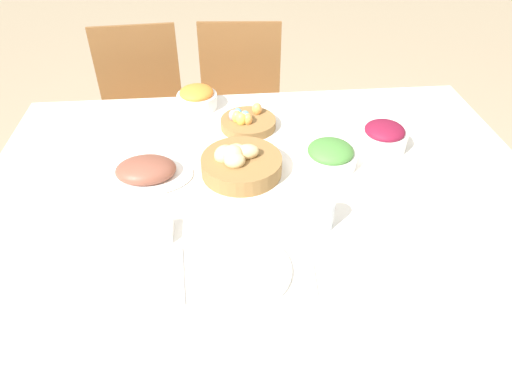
{
  "coord_description": "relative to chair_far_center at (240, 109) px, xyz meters",
  "views": [
    {
      "loc": [
        -0.13,
        -1.21,
        1.67
      ],
      "look_at": [
        -0.03,
        -0.09,
        0.79
      ],
      "focal_mm": 32.0,
      "sensor_mm": 36.0,
      "label": 1
    }
  ],
  "objects": [
    {
      "name": "spoon",
      "position": [
        0.11,
        -1.32,
        0.25
      ],
      "size": [
        0.02,
        0.2,
        0.0
      ],
      "rotation": [
        0.0,
        0.0,
        -0.07
      ],
      "color": "#B7B7BC",
      "rests_on": "dining_table"
    },
    {
      "name": "ham_platter",
      "position": [
        -0.36,
        -0.88,
        0.27
      ],
      "size": [
        0.31,
        0.22,
        0.07
      ],
      "color": "white",
      "rests_on": "dining_table"
    },
    {
      "name": "ground_plane",
      "position": [
        0.02,
        -0.91,
        -0.5
      ],
      "size": [
        12.0,
        12.0,
        0.0
      ],
      "primitive_type": "plane",
      "color": "tan"
    },
    {
      "name": "chair_far_center",
      "position": [
        0.0,
        0.0,
        0.0
      ],
      "size": [
        0.45,
        0.45,
        0.92
      ],
      "rotation": [
        0.0,
        0.0,
        -0.08
      ],
      "color": "brown",
      "rests_on": "ground"
    },
    {
      "name": "drinking_cup",
      "position": [
        0.17,
        -1.17,
        0.29
      ],
      "size": [
        0.07,
        0.07,
        0.1
      ],
      "color": "silver",
      "rests_on": "dining_table"
    },
    {
      "name": "chair_far_left",
      "position": [
        -0.51,
        0.0,
        0.0
      ],
      "size": [
        0.45,
        0.45,
        0.92
      ],
      "rotation": [
        0.0,
        0.0,
        0.07
      ],
      "color": "brown",
      "rests_on": "ground"
    },
    {
      "name": "bread_basket",
      "position": [
        -0.05,
        -0.89,
        0.29
      ],
      "size": [
        0.27,
        0.27,
        0.11
      ],
      "color": "olive",
      "rests_on": "dining_table"
    },
    {
      "name": "beet_salad_bowl",
      "position": [
        0.47,
        -0.78,
        0.29
      ],
      "size": [
        0.17,
        0.17,
        0.1
      ],
      "color": "white",
      "rests_on": "dining_table"
    },
    {
      "name": "egg_basket",
      "position": [
        -0.01,
        -0.6,
        0.27
      ],
      "size": [
        0.21,
        0.21,
        0.08
      ],
      "color": "olive",
      "rests_on": "dining_table"
    },
    {
      "name": "butter_dish",
      "position": [
        -0.32,
        -1.17,
        0.26
      ],
      "size": [
        0.13,
        0.08,
        0.03
      ],
      "color": "white",
      "rests_on": "dining_table"
    },
    {
      "name": "carrot_bowl",
      "position": [
        -0.2,
        -0.42,
        0.29
      ],
      "size": [
        0.16,
        0.16,
        0.09
      ],
      "color": "white",
      "rests_on": "dining_table"
    },
    {
      "name": "dining_table",
      "position": [
        0.02,
        -0.91,
        -0.13
      ],
      "size": [
        1.84,
        1.19,
        0.75
      ],
      "color": "white",
      "rests_on": "ground"
    },
    {
      "name": "fork",
      "position": [
        -0.23,
        -1.32,
        0.25
      ],
      "size": [
        0.02,
        0.2,
        0.0
      ],
      "rotation": [
        0.0,
        0.0,
        0.07
      ],
      "color": "#B7B7BC",
      "rests_on": "dining_table"
    },
    {
      "name": "knife",
      "position": [
        0.08,
        -1.32,
        0.25
      ],
      "size": [
        0.02,
        0.2,
        0.0
      ],
      "rotation": [
        0.0,
        0.0,
        0.07
      ],
      "color": "#B7B7BC",
      "rests_on": "dining_table"
    },
    {
      "name": "green_salad_bowl",
      "position": [
        0.26,
        -0.87,
        0.29
      ],
      "size": [
        0.18,
        0.18,
        0.08
      ],
      "color": "white",
      "rests_on": "dining_table"
    },
    {
      "name": "dinner_plate",
      "position": [
        -0.07,
        -1.32,
        0.25
      ],
      "size": [
        0.26,
        0.26,
        0.01
      ],
      "color": "white",
      "rests_on": "dining_table"
    }
  ]
}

